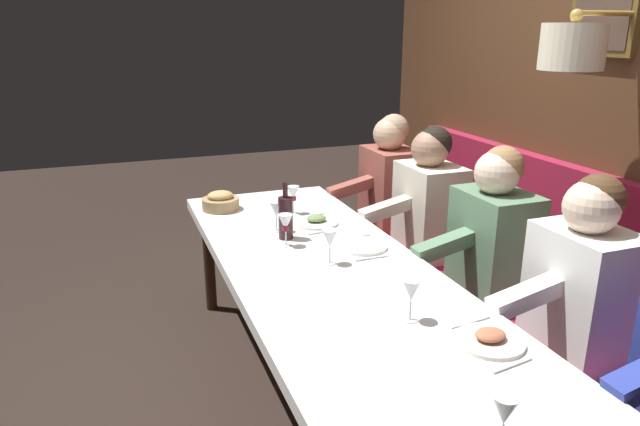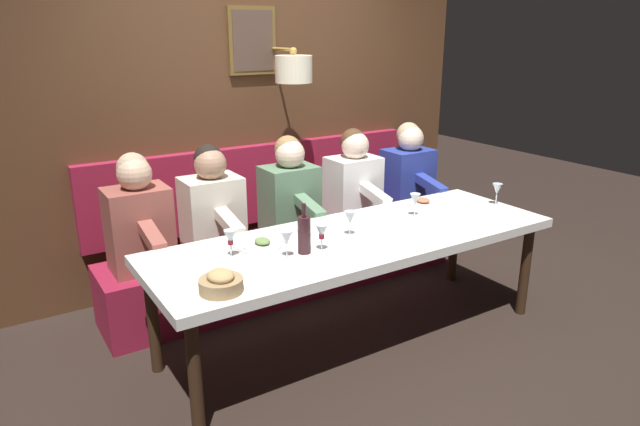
{
  "view_description": "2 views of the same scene",
  "coord_description": "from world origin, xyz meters",
  "px_view_note": "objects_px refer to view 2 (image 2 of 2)",
  "views": [
    {
      "loc": [
        -0.88,
        -2.23,
        1.78
      ],
      "look_at": [
        0.05,
        0.25,
        0.92
      ],
      "focal_mm": 32.14,
      "sensor_mm": 36.0,
      "label": 1
    },
    {
      "loc": [
        -2.7,
        2.0,
        1.98
      ],
      "look_at": [
        0.05,
        0.25,
        0.92
      ],
      "focal_mm": 31.66,
      "sensor_mm": 36.0,
      "label": 2
    }
  ],
  "objects_px": {
    "diner_nearest": "(408,172)",
    "wine_glass_3": "(230,238)",
    "wine_bottle": "(304,234)",
    "bread_bowl": "(221,283)",
    "wine_glass_5": "(415,200)",
    "diner_near": "(354,181)",
    "diner_farthest": "(138,217)",
    "wine_glass_2": "(287,239)",
    "diner_far": "(212,205)",
    "wine_glass_1": "(350,218)",
    "dining_table": "(358,245)",
    "wine_glass_4": "(497,190)",
    "diner_middle": "(290,192)",
    "wine_glass_0": "(322,233)"
  },
  "relations": [
    {
      "from": "diner_far",
      "to": "wine_glass_4",
      "type": "relative_size",
      "value": 4.82
    },
    {
      "from": "wine_glass_1",
      "to": "diner_middle",
      "type": "bearing_deg",
      "value": -3.58
    },
    {
      "from": "diner_near",
      "to": "wine_glass_2",
      "type": "bearing_deg",
      "value": 129.78
    },
    {
      "from": "diner_middle",
      "to": "wine_glass_2",
      "type": "xyz_separation_m",
      "value": [
        -0.97,
        0.57,
        0.04
      ]
    },
    {
      "from": "diner_nearest",
      "to": "diner_far",
      "type": "distance_m",
      "value": 1.79
    },
    {
      "from": "bread_bowl",
      "to": "wine_glass_3",
      "type": "bearing_deg",
      "value": -30.16
    },
    {
      "from": "wine_glass_2",
      "to": "wine_glass_3",
      "type": "height_order",
      "value": "same"
    },
    {
      "from": "wine_glass_1",
      "to": "bread_bowl",
      "type": "bearing_deg",
      "value": 107.2
    },
    {
      "from": "wine_glass_1",
      "to": "wine_glass_3",
      "type": "xyz_separation_m",
      "value": [
        0.08,
        0.78,
        -0.0
      ]
    },
    {
      "from": "wine_glass_0",
      "to": "wine_glass_1",
      "type": "distance_m",
      "value": 0.31
    },
    {
      "from": "wine_glass_5",
      "to": "wine_glass_2",
      "type": "bearing_deg",
      "value": 99.43
    },
    {
      "from": "diner_nearest",
      "to": "wine_glass_1",
      "type": "xyz_separation_m",
      "value": [
        -0.86,
        1.22,
        0.04
      ]
    },
    {
      "from": "dining_table",
      "to": "wine_glass_5",
      "type": "distance_m",
      "value": 0.6
    },
    {
      "from": "diner_near",
      "to": "wine_glass_3",
      "type": "height_order",
      "value": "diner_near"
    },
    {
      "from": "diner_far",
      "to": "wine_glass_0",
      "type": "relative_size",
      "value": 4.82
    },
    {
      "from": "diner_farthest",
      "to": "wine_glass_3",
      "type": "relative_size",
      "value": 4.82
    },
    {
      "from": "diner_nearest",
      "to": "wine_glass_1",
      "type": "bearing_deg",
      "value": 125.15
    },
    {
      "from": "diner_nearest",
      "to": "wine_glass_1",
      "type": "height_order",
      "value": "diner_nearest"
    },
    {
      "from": "wine_glass_4",
      "to": "diner_far",
      "type": "bearing_deg",
      "value": 64.33
    },
    {
      "from": "diner_far",
      "to": "bread_bowl",
      "type": "bearing_deg",
      "value": 159.78
    },
    {
      "from": "diner_far",
      "to": "wine_bottle",
      "type": "relative_size",
      "value": 2.64
    },
    {
      "from": "diner_near",
      "to": "wine_glass_4",
      "type": "relative_size",
      "value": 4.82
    },
    {
      "from": "wine_glass_0",
      "to": "wine_glass_4",
      "type": "bearing_deg",
      "value": -86.99
    },
    {
      "from": "diner_nearest",
      "to": "wine_glass_3",
      "type": "height_order",
      "value": "diner_nearest"
    },
    {
      "from": "dining_table",
      "to": "diner_far",
      "type": "distance_m",
      "value": 1.08
    },
    {
      "from": "wine_glass_1",
      "to": "dining_table",
      "type": "bearing_deg",
      "value": -114.12
    },
    {
      "from": "wine_glass_2",
      "to": "wine_glass_5",
      "type": "relative_size",
      "value": 1.0
    },
    {
      "from": "diner_farthest",
      "to": "wine_glass_2",
      "type": "xyz_separation_m",
      "value": [
        -0.97,
        -0.57,
        0.04
      ]
    },
    {
      "from": "diner_near",
      "to": "diner_farthest",
      "type": "distance_m",
      "value": 1.73
    },
    {
      "from": "diner_near",
      "to": "wine_glass_4",
      "type": "bearing_deg",
      "value": -143.92
    },
    {
      "from": "diner_near",
      "to": "diner_far",
      "type": "distance_m",
      "value": 1.22
    },
    {
      "from": "wine_glass_3",
      "to": "wine_glass_0",
      "type": "bearing_deg",
      "value": -112.16
    },
    {
      "from": "wine_glass_1",
      "to": "wine_glass_3",
      "type": "height_order",
      "value": "same"
    },
    {
      "from": "diner_middle",
      "to": "wine_glass_2",
      "type": "height_order",
      "value": "diner_middle"
    },
    {
      "from": "diner_far",
      "to": "diner_near",
      "type": "bearing_deg",
      "value": -90.0
    },
    {
      "from": "wine_glass_2",
      "to": "bread_bowl",
      "type": "height_order",
      "value": "wine_glass_2"
    },
    {
      "from": "diner_near",
      "to": "wine_glass_1",
      "type": "xyz_separation_m",
      "value": [
        -0.86,
        0.65,
        0.04
      ]
    },
    {
      "from": "diner_far",
      "to": "wine_bottle",
      "type": "bearing_deg",
      "value": -169.25
    },
    {
      "from": "bread_bowl",
      "to": "wine_glass_5",
      "type": "bearing_deg",
      "value": -76.34
    },
    {
      "from": "diner_near",
      "to": "bread_bowl",
      "type": "xyz_separation_m",
      "value": [
        -1.17,
        1.65,
        -0.03
      ]
    },
    {
      "from": "wine_glass_1",
      "to": "wine_bottle",
      "type": "height_order",
      "value": "wine_bottle"
    },
    {
      "from": "wine_bottle",
      "to": "diner_nearest",
      "type": "bearing_deg",
      "value": -59.44
    },
    {
      "from": "wine_glass_3",
      "to": "wine_bottle",
      "type": "bearing_deg",
      "value": -113.28
    },
    {
      "from": "wine_glass_3",
      "to": "bread_bowl",
      "type": "relative_size",
      "value": 0.75
    },
    {
      "from": "dining_table",
      "to": "wine_bottle",
      "type": "bearing_deg",
      "value": 98.98
    },
    {
      "from": "diner_near",
      "to": "diner_farthest",
      "type": "relative_size",
      "value": 1.0
    },
    {
      "from": "diner_near",
      "to": "diner_middle",
      "type": "bearing_deg",
      "value": 90.0
    },
    {
      "from": "wine_glass_5",
      "to": "wine_bottle",
      "type": "relative_size",
      "value": 0.55
    },
    {
      "from": "diner_near",
      "to": "wine_glass_3",
      "type": "xyz_separation_m",
      "value": [
        -0.78,
        1.42,
        0.04
      ]
    },
    {
      "from": "wine_glass_3",
      "to": "wine_bottle",
      "type": "relative_size",
      "value": 0.55
    }
  ]
}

